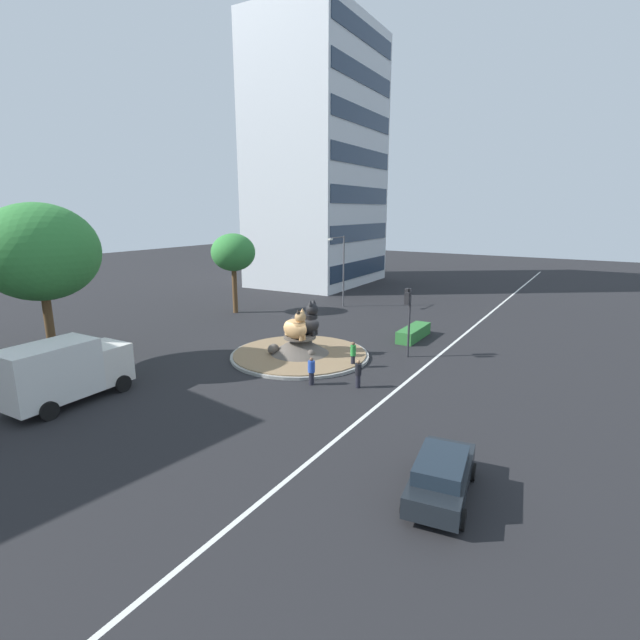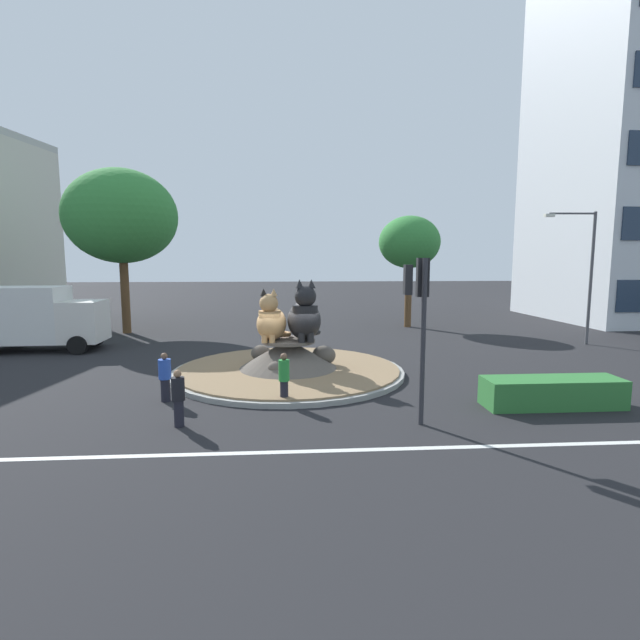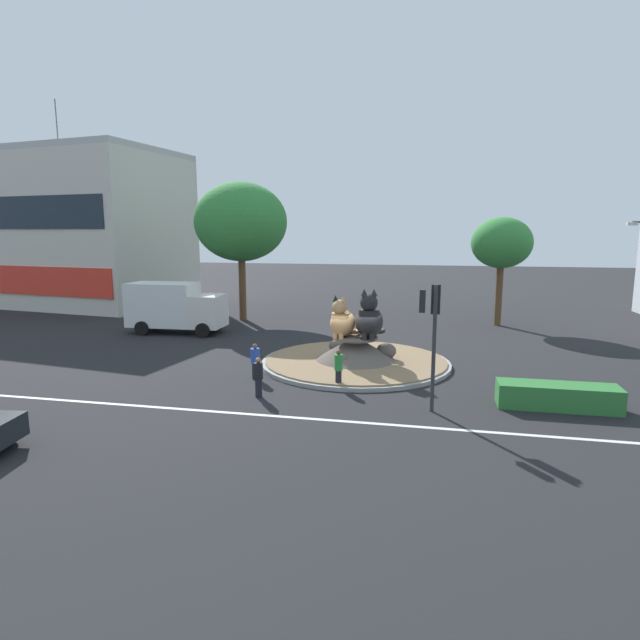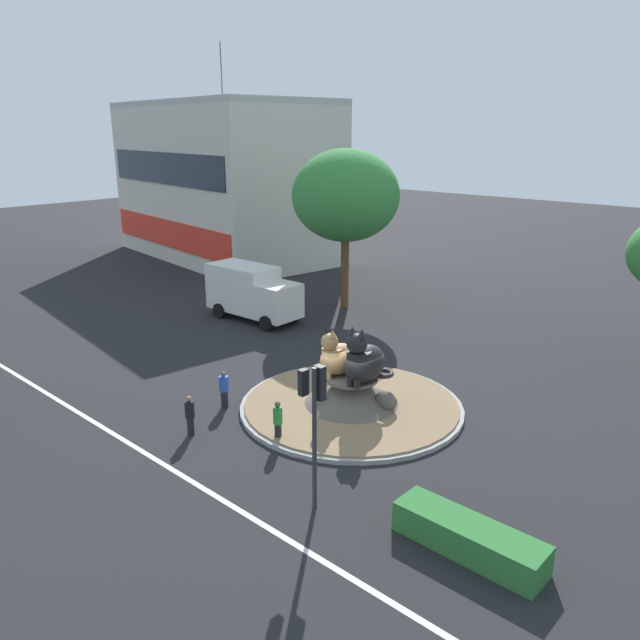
# 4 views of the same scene
# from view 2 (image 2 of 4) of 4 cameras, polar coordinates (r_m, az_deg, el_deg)

# --- Properties ---
(ground_plane) EXTENTS (160.00, 160.00, 0.00)m
(ground_plane) POSITION_cam_2_polar(r_m,az_deg,el_deg) (19.19, -3.81, -6.43)
(ground_plane) COLOR black
(lane_centreline) EXTENTS (112.00, 0.20, 0.01)m
(lane_centreline) POSITION_cam_2_polar(r_m,az_deg,el_deg) (11.74, -3.70, -15.48)
(lane_centreline) COLOR silver
(lane_centreline) RESTS_ON ground
(roundabout_island) EXTENTS (9.17, 9.17, 1.39)m
(roundabout_island) POSITION_cam_2_polar(r_m,az_deg,el_deg) (19.10, -3.80, -5.09)
(roundabout_island) COLOR gray
(roundabout_island) RESTS_ON ground
(cat_statue_calico) EXTENTS (1.51, 2.04, 2.06)m
(cat_statue_calico) POSITION_cam_2_polar(r_m,az_deg,el_deg) (18.63, -5.86, -0.16)
(cat_statue_calico) COLOR tan
(cat_statue_calico) RESTS_ON roundabout_island
(cat_statue_black) EXTENTS (1.53, 2.46, 2.40)m
(cat_statue_black) POSITION_cam_2_polar(r_m,az_deg,el_deg) (18.71, -1.86, 0.29)
(cat_statue_black) COLOR black
(cat_statue_black) RESTS_ON roundabout_island
(traffic_light_mast) EXTENTS (0.73, 0.52, 4.58)m
(traffic_light_mast) POSITION_cam_2_polar(r_m,az_deg,el_deg) (13.14, 11.88, 1.98)
(traffic_light_mast) COLOR #2D2D33
(traffic_light_mast) RESTS_ON ground
(clipped_hedge_strip) EXTENTS (4.25, 1.20, 0.90)m
(clipped_hedge_strip) POSITION_cam_2_polar(r_m,az_deg,el_deg) (16.54, 26.07, -7.80)
(clipped_hedge_strip) COLOR #2D7033
(clipped_hedge_strip) RESTS_ON ground
(broadleaf_tree_behind_island) EXTENTS (4.05, 4.05, 7.41)m
(broadleaf_tree_behind_island) POSITION_cam_2_polar(r_m,az_deg,el_deg) (32.53, 10.66, 9.07)
(broadleaf_tree_behind_island) COLOR brown
(broadleaf_tree_behind_island) RESTS_ON ground
(second_tree_near_tower) EXTENTS (6.63, 6.63, 9.94)m
(second_tree_near_tower) POSITION_cam_2_polar(r_m,az_deg,el_deg) (31.71, -22.72, 11.35)
(second_tree_near_tower) COLOR brown
(second_tree_near_tower) RESTS_ON ground
(streetlight_arm) EXTENTS (2.76, 0.32, 7.01)m
(streetlight_arm) POSITION_cam_2_polar(r_m,az_deg,el_deg) (28.88, 29.19, 5.61)
(streetlight_arm) COLOR #4C4C51
(streetlight_arm) RESTS_ON ground
(pedestrian_black_shirt) EXTENTS (0.36, 0.36, 1.59)m
(pedestrian_black_shirt) POSITION_cam_2_polar(r_m,az_deg,el_deg) (13.63, -16.61, -8.82)
(pedestrian_black_shirt) COLOR black
(pedestrian_black_shirt) RESTS_ON ground
(pedestrian_green_shirt) EXTENTS (0.34, 0.34, 1.64)m
(pedestrian_green_shirt) POSITION_cam_2_polar(r_m,az_deg,el_deg) (15.05, -4.33, -6.88)
(pedestrian_green_shirt) COLOR black
(pedestrian_green_shirt) RESTS_ON ground
(pedestrian_blue_shirt) EXTENTS (0.40, 0.40, 1.58)m
(pedestrian_blue_shirt) POSITION_cam_2_polar(r_m,az_deg,el_deg) (16.13, -18.08, -6.43)
(pedestrian_blue_shirt) COLOR black
(pedestrian_blue_shirt) RESTS_ON ground
(delivery_box_truck) EXTENTS (6.17, 2.80, 3.21)m
(delivery_box_truck) POSITION_cam_2_polar(r_m,az_deg,el_deg) (27.50, -30.94, 0.32)
(delivery_box_truck) COLOR silver
(delivery_box_truck) RESTS_ON ground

